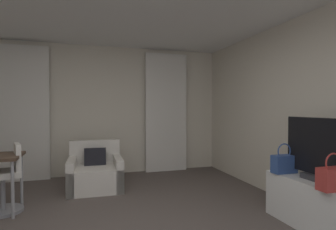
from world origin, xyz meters
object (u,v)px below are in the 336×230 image
(armchair, at_px, (95,173))
(desk_chair, at_px, (6,182))
(handbag_primary, at_px, (284,163))
(handbag_secondary, at_px, (333,178))
(tv_console, at_px, (316,204))
(tv_flatscreen, at_px, (320,151))

(armchair, distance_m, desk_chair, 1.37)
(armchair, height_order, handbag_primary, handbag_primary)
(armchair, relative_size, desk_chair, 1.02)
(armchair, xyz_separation_m, handbag_secondary, (2.16, -2.65, 0.41))
(tv_console, relative_size, handbag_primary, 2.99)
(armchair, distance_m, tv_flatscreen, 3.35)
(handbag_primary, bearing_deg, desk_chair, 160.49)
(desk_chair, distance_m, handbag_primary, 3.56)
(handbag_secondary, bearing_deg, desk_chair, 149.87)
(desk_chair, xyz_separation_m, tv_console, (3.46, -1.56, -0.12))
(desk_chair, xyz_separation_m, tv_flatscreen, (3.46, -1.60, 0.48))
(armchair, xyz_separation_m, desk_chair, (-1.14, -0.74, 0.14))
(tv_console, bearing_deg, armchair, 135.21)
(desk_chair, bearing_deg, tv_flatscreen, -24.86)
(handbag_secondary, bearing_deg, handbag_primary, 86.81)
(handbag_primary, height_order, handbag_secondary, same)
(tv_console, bearing_deg, handbag_secondary, -113.92)
(armchair, relative_size, tv_console, 0.82)
(tv_flatscreen, relative_size, handbag_secondary, 2.54)
(armchair, bearing_deg, handbag_primary, -41.18)
(tv_flatscreen, bearing_deg, desk_chair, 155.14)
(desk_chair, relative_size, tv_flatscreen, 0.94)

